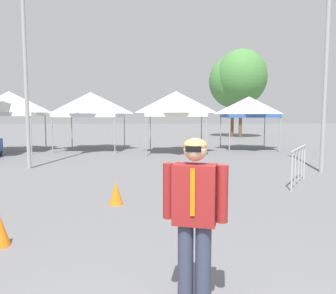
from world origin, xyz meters
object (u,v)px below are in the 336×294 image
(light_pole_near_lift, at_px, (24,32))
(traffic_cone_lot_center, at_px, (116,193))
(canopy_tent_behind_right, at_px, (176,104))
(crowd_barrier_mid_lot, at_px, (299,158))
(person_foreground, at_px, (195,213))
(canopy_tent_center, at_px, (9,104))
(tree_behind_tents_center, at_px, (233,81))
(tree_behind_tents_left, at_px, (241,77))
(light_pole_opposite_side, at_px, (327,48))
(canopy_tent_behind_left, at_px, (91,105))
(canopy_tent_far_right, at_px, (249,107))

(light_pole_near_lift, relative_size, traffic_cone_lot_center, 17.26)
(canopy_tent_behind_right, relative_size, crowd_barrier_mid_lot, 1.82)
(person_foreground, bearing_deg, canopy_tent_center, 117.83)
(tree_behind_tents_center, height_order, traffic_cone_lot_center, tree_behind_tents_center)
(canopy_tent_center, distance_m, tree_behind_tents_left, 18.77)
(light_pole_near_lift, bearing_deg, person_foreground, -61.96)
(light_pole_opposite_side, bearing_deg, tree_behind_tents_left, 84.08)
(canopy_tent_behind_left, height_order, tree_behind_tents_center, tree_behind_tents_center)
(person_foreground, height_order, tree_behind_tents_left, tree_behind_tents_left)
(canopy_tent_far_right, xyz_separation_m, crowd_barrier_mid_lot, (-1.30, -9.52, -1.66))
(canopy_tent_center, relative_size, tree_behind_tents_left, 0.43)
(canopy_tent_center, relative_size, crowd_barrier_mid_lot, 1.85)
(tree_behind_tents_center, bearing_deg, traffic_cone_lot_center, -109.74)
(light_pole_opposite_side, xyz_separation_m, tree_behind_tents_center, (1.27, 18.36, 0.66))
(canopy_tent_behind_right, bearing_deg, crowd_barrier_mid_lot, -70.04)
(traffic_cone_lot_center, bearing_deg, tree_behind_tents_left, 68.39)
(person_foreground, xyz_separation_m, traffic_cone_lot_center, (-1.23, 4.15, -0.78))
(canopy_tent_behind_right, relative_size, light_pole_opposite_side, 0.44)
(canopy_tent_far_right, relative_size, person_foreground, 1.69)
(canopy_tent_center, xyz_separation_m, person_foreground, (8.04, -15.23, -1.54))
(canopy_tent_behind_left, bearing_deg, crowd_barrier_mid_lot, -51.87)
(canopy_tent_far_right, bearing_deg, canopy_tent_behind_right, -161.57)
(canopy_tent_behind_right, height_order, tree_behind_tents_center, tree_behind_tents_center)
(crowd_barrier_mid_lot, xyz_separation_m, traffic_cone_lot_center, (-5.01, -1.92, -0.50))
(canopy_tent_far_right, bearing_deg, canopy_tent_behind_left, 178.97)
(person_foreground, xyz_separation_m, tree_behind_tents_center, (6.75, 26.39, 3.86))
(canopy_tent_far_right, bearing_deg, crowd_barrier_mid_lot, -97.76)
(light_pole_near_lift, relative_size, light_pole_opposite_side, 1.19)
(canopy_tent_center, distance_m, light_pole_opposite_side, 15.41)
(tree_behind_tents_center, bearing_deg, light_pole_opposite_side, -93.96)
(light_pole_opposite_side, bearing_deg, person_foreground, -124.32)
(traffic_cone_lot_center, bearing_deg, tree_behind_tents_center, 70.26)
(canopy_tent_behind_left, relative_size, tree_behind_tents_center, 0.50)
(canopy_tent_center, bearing_deg, light_pole_opposite_side, -28.04)
(light_pole_opposite_side, relative_size, crowd_barrier_mid_lot, 4.15)
(canopy_tent_behind_left, distance_m, tree_behind_tents_center, 15.18)
(tree_behind_tents_left, bearing_deg, light_pole_near_lift, -127.00)
(canopy_tent_behind_left, distance_m, person_foreground, 16.27)
(canopy_tent_behind_right, xyz_separation_m, traffic_cone_lot_center, (-2.06, -10.02, -2.29))
(canopy_tent_behind_left, distance_m, crowd_barrier_mid_lot, 12.43)
(canopy_tent_center, bearing_deg, canopy_tent_behind_left, 6.99)
(canopy_tent_center, xyz_separation_m, canopy_tent_far_right, (13.12, 0.36, -0.16))
(tree_behind_tents_left, distance_m, tree_behind_tents_center, 0.93)
(light_pole_near_lift, distance_m, traffic_cone_lot_center, 7.97)
(crowd_barrier_mid_lot, bearing_deg, light_pole_opposite_side, 49.02)
(canopy_tent_behind_left, height_order, person_foreground, canopy_tent_behind_left)
(crowd_barrier_mid_lot, bearing_deg, light_pole_near_lift, 159.39)
(canopy_tent_behind_left, relative_size, tree_behind_tents_left, 0.48)
(person_foreground, relative_size, light_pole_near_lift, 0.20)
(light_pole_opposite_side, distance_m, traffic_cone_lot_center, 8.71)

